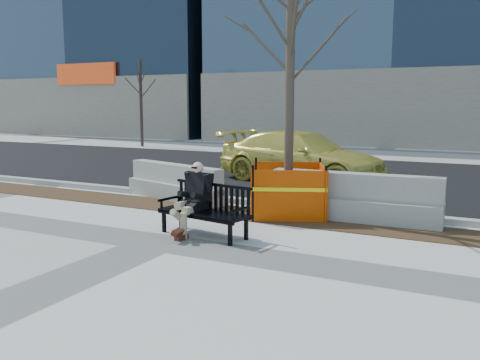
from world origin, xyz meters
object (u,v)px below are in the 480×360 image
object	(u,v)px
jersey_barrier_left	(176,199)
jersey_barrier_right	(354,220)
sedan	(301,182)
seated_man	(195,233)
tree_fence	(288,215)
bench	(204,236)

from	to	relation	value
jersey_barrier_left	jersey_barrier_right	bearing A→B (deg)	13.18
sedan	jersey_barrier_left	size ratio (longest dim) A/B	1.71
seated_man	jersey_barrier_right	bearing A→B (deg)	54.73
jersey_barrier_left	jersey_barrier_right	size ratio (longest dim) A/B	0.90
jersey_barrier_left	jersey_barrier_right	distance (m)	4.37
jersey_barrier_right	jersey_barrier_left	bearing A→B (deg)	174.55
tree_fence	sedan	size ratio (longest dim) A/B	1.09
seated_man	tree_fence	xyz separation A→B (m)	(0.92, 2.14, 0.00)
tree_fence	sedan	world-z (taller)	tree_fence
sedan	jersey_barrier_right	size ratio (longest dim) A/B	1.55
jersey_barrier_right	bench	bearing A→B (deg)	-132.76
tree_fence	jersey_barrier_right	world-z (taller)	tree_fence
bench	sedan	distance (m)	6.56
seated_man	jersey_barrier_right	xyz separation A→B (m)	(2.26, 2.26, 0.00)
seated_man	jersey_barrier_left	xyz separation A→B (m)	(-2.11, 2.53, 0.00)
tree_fence	jersey_barrier_left	distance (m)	3.05
seated_man	bench	bearing A→B (deg)	-10.80
jersey_barrier_right	tree_fence	bearing A→B (deg)	-176.73
bench	seated_man	size ratio (longest dim) A/B	1.36
tree_fence	jersey_barrier_left	xyz separation A→B (m)	(-3.03, 0.39, 0.00)
tree_fence	jersey_barrier_left	bearing A→B (deg)	172.61
bench	seated_man	distance (m)	0.24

